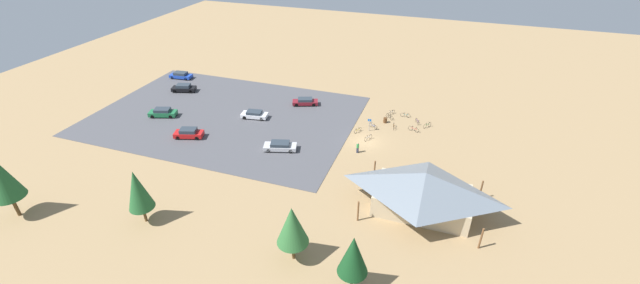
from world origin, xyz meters
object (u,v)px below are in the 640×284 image
(pine_far_west, at_px, (137,190))
(car_green_by_curb, at_px, (163,112))
(bicycle_purple_yard_left, at_px, (417,121))
(visitor_at_bikes, at_px, (358,147))
(car_blue_far_end, at_px, (181,75))
(bicycle_green_front_row, at_px, (427,125))
(bicycle_silver_edge_south, at_px, (392,112))
(trash_bin, at_px, (385,120))
(car_white_near_entry, at_px, (254,114))
(pine_mideast, at_px, (1,177))
(car_maroon_mid_lot, at_px, (305,102))
(bicycle_white_back_row, at_px, (368,138))
(lot_sign, at_px, (369,123))
(car_red_front_row, at_px, (189,133))
(car_silver_end_stall, at_px, (280,146))
(car_black_second_row, at_px, (184,88))
(bike_pavilion, at_px, (424,189))
(bicycle_black_lone_east, at_px, (389,117))
(bicycle_orange_edge_north, at_px, (394,126))
(bicycle_yellow_mid_cluster, at_px, (358,130))
(bicycle_teal_by_bin, at_px, (405,115))
(pine_center, at_px, (353,255))
(bicycle_red_yard_right, at_px, (414,129))
(pine_midwest, at_px, (292,225))
(bicycle_blue_yard_center, at_px, (373,126))

(pine_far_west, relative_size, car_green_by_curb, 1.42)
(bicycle_purple_yard_left, bearing_deg, visitor_at_bikes, 59.30)
(car_blue_far_end, distance_m, visitor_at_bikes, 44.28)
(bicycle_green_front_row, bearing_deg, bicycle_purple_yard_left, -27.61)
(bicycle_silver_edge_south, bearing_deg, trash_bin, 82.22)
(bicycle_green_front_row, xyz_separation_m, car_white_near_entry, (27.76, 6.14, 0.30))
(pine_mideast, bearing_deg, car_maroon_mid_lot, -118.70)
(bicycle_white_back_row, bearing_deg, lot_sign, -79.66)
(bicycle_green_front_row, distance_m, car_red_front_row, 37.56)
(car_silver_end_stall, bearing_deg, car_black_second_row, -27.21)
(bike_pavilion, xyz_separation_m, lot_sign, (10.03, -16.55, -1.58))
(bicycle_white_back_row, bearing_deg, car_maroon_mid_lot, -31.74)
(bicycle_black_lone_east, height_order, car_blue_far_end, car_blue_far_end)
(pine_mideast, height_order, bicycle_orange_edge_north, pine_mideast)
(bicycle_yellow_mid_cluster, bearing_deg, bicycle_green_front_row, -153.22)
(pine_far_west, xyz_separation_m, visitor_at_bikes, (-19.12, -21.95, -3.57))
(bicycle_teal_by_bin, bearing_deg, pine_center, 90.86)
(trash_bin, xyz_separation_m, car_silver_end_stall, (12.86, 13.42, 0.24))
(bicycle_black_lone_east, height_order, car_red_front_row, car_red_front_row)
(bicycle_teal_by_bin, distance_m, bicycle_white_back_row, 10.35)
(pine_center, bearing_deg, car_maroon_mid_lot, -62.99)
(trash_bin, xyz_separation_m, bicycle_silver_edge_south, (-0.46, -3.35, -0.09))
(lot_sign, relative_size, bicycle_white_back_row, 1.33)
(car_black_second_row, bearing_deg, bicycle_white_back_row, 170.46)
(car_white_near_entry, bearing_deg, visitor_at_bikes, 165.79)
(visitor_at_bikes, bearing_deg, bicycle_silver_edge_south, -100.20)
(bike_pavilion, bearing_deg, trash_bin, -67.95)
(visitor_at_bikes, bearing_deg, car_green_by_curb, -0.52)
(bicycle_red_yard_right, bearing_deg, trash_bin, -16.46)
(bicycle_yellow_mid_cluster, bearing_deg, car_blue_far_end, -13.93)
(pine_midwest, bearing_deg, car_black_second_row, -41.82)
(car_silver_end_stall, bearing_deg, bicycle_black_lone_east, -131.50)
(car_blue_far_end, distance_m, car_black_second_row, 7.10)
(lot_sign, height_order, bicycle_blue_yard_center, lot_sign)
(car_blue_far_end, distance_m, car_silver_end_stall, 35.85)
(trash_bin, height_order, pine_midwest, pine_midwest)
(bicycle_blue_yard_center, xyz_separation_m, car_white_near_entry, (19.56, 3.16, 0.34))
(visitor_at_bikes, bearing_deg, car_blue_far_end, -20.84)
(car_blue_far_end, height_order, visitor_at_bikes, visitor_at_bikes)
(bicycle_purple_yard_left, relative_size, bicycle_green_front_row, 1.13)
(pine_center, xyz_separation_m, bicycle_blue_yard_center, (4.87, -31.35, -4.07))
(bicycle_black_lone_east, distance_m, visitor_at_bikes, 12.21)
(pine_mideast, xyz_separation_m, pine_far_west, (-14.60, -3.98, -0.93))
(car_green_by_curb, bearing_deg, lot_sign, -169.19)
(trash_bin, bearing_deg, car_blue_far_end, -7.06)
(pine_far_west, xyz_separation_m, bicycle_blue_yard_center, (-19.66, -29.93, -4.08))
(pine_midwest, distance_m, car_red_front_row, 30.19)
(pine_mideast, xyz_separation_m, car_white_near_entry, (-14.70, -30.74, -4.68))
(bike_pavilion, distance_m, pine_far_west, 31.76)
(car_blue_far_end, bearing_deg, bicycle_green_front_row, 174.54)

